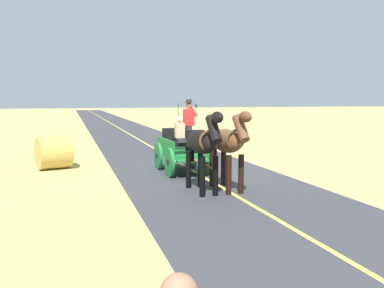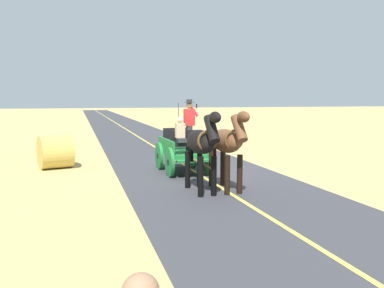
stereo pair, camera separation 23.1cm
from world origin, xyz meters
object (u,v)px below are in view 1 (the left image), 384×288
(horse_drawn_carriage, at_px, (182,149))
(horse_off_side, at_px, (203,144))
(horse_near_side, at_px, (228,143))
(hay_bale, at_px, (54,152))

(horse_drawn_carriage, height_order, horse_off_side, horse_drawn_carriage)
(horse_near_side, distance_m, hay_bale, 6.93)
(hay_bale, bearing_deg, horse_drawn_carriage, 154.54)
(horse_drawn_carriage, distance_m, hay_bale, 4.72)
(horse_drawn_carriage, height_order, horse_near_side, horse_drawn_carriage)
(horse_near_side, height_order, hay_bale, horse_near_side)
(horse_near_side, xyz_separation_m, horse_off_side, (0.73, 0.02, 0.00))
(horse_near_side, height_order, horse_off_side, same)
(hay_bale, bearing_deg, horse_near_side, 132.88)
(horse_near_side, relative_size, horse_off_side, 1.00)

